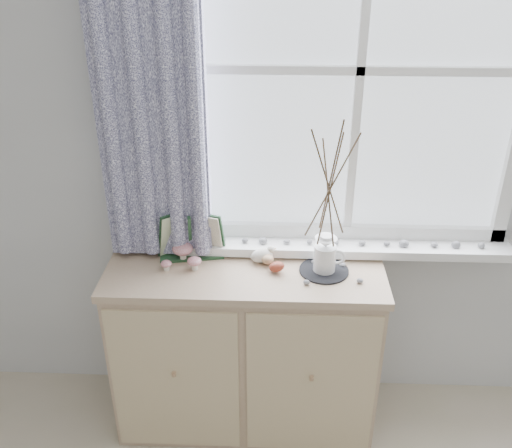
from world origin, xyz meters
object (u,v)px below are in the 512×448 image
Objects in this scene: toadstool_cluster at (183,254)px; sideboard at (246,348)px; botanical_book at (190,237)px; twig_pitcher at (330,184)px.

sideboard is at bearing -9.55° from toadstool_cluster.
botanical_book is 1.83× the size of toadstool_cluster.
toadstool_cluster is (-0.03, -0.04, -0.06)m from botanical_book.
botanical_book reaches higher than sideboard.
botanical_book is at bearing 54.38° from toadstool_cluster.
botanical_book is (-0.24, 0.08, 0.54)m from sideboard.
toadstool_cluster is at bearing 170.45° from sideboard.
twig_pitcher is at bearing -3.52° from toadstool_cluster.
sideboard is 3.74× the size of botanical_book.
twig_pitcher is (0.61, -0.04, 0.36)m from toadstool_cluster.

